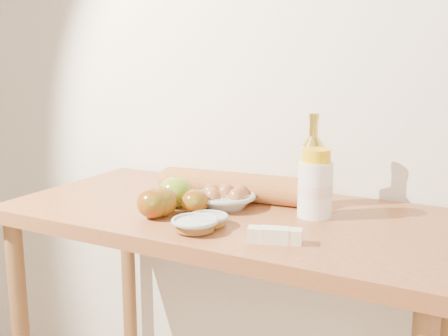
{
  "coord_description": "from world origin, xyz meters",
  "views": [
    {
      "loc": [
        0.68,
        -0.1,
        1.32
      ],
      "look_at": [
        0.0,
        1.15,
        1.02
      ],
      "focal_mm": 45.0,
      "sensor_mm": 36.0,
      "label": 1
    }
  ],
  "objects_px": {
    "egg_bowl": "(225,199)",
    "table": "(229,253)",
    "bourbon_bottle": "(312,169)",
    "cream_bottle": "(315,186)",
    "baguette": "(235,186)"
  },
  "relations": [
    {
      "from": "table",
      "to": "cream_bottle",
      "type": "distance_m",
      "value": 0.31
    },
    {
      "from": "table",
      "to": "egg_bowl",
      "type": "distance_m",
      "value": 0.15
    },
    {
      "from": "table",
      "to": "cream_bottle",
      "type": "relative_size",
      "value": 6.82
    },
    {
      "from": "bourbon_bottle",
      "to": "cream_bottle",
      "type": "height_order",
      "value": "bourbon_bottle"
    },
    {
      "from": "table",
      "to": "egg_bowl",
      "type": "relative_size",
      "value": 5.36
    },
    {
      "from": "table",
      "to": "bourbon_bottle",
      "type": "height_order",
      "value": "bourbon_bottle"
    },
    {
      "from": "cream_bottle",
      "to": "egg_bowl",
      "type": "xyz_separation_m",
      "value": [
        -0.24,
        -0.03,
        -0.06
      ]
    },
    {
      "from": "egg_bowl",
      "to": "baguette",
      "type": "xyz_separation_m",
      "value": [
        -0.01,
        0.08,
        0.02
      ]
    },
    {
      "from": "table",
      "to": "egg_bowl",
      "type": "xyz_separation_m",
      "value": [
        -0.02,
        0.02,
        0.15
      ]
    },
    {
      "from": "cream_bottle",
      "to": "baguette",
      "type": "bearing_deg",
      "value": 160.43
    },
    {
      "from": "bourbon_bottle",
      "to": "egg_bowl",
      "type": "bearing_deg",
      "value": -142.97
    },
    {
      "from": "table",
      "to": "bourbon_bottle",
      "type": "relative_size",
      "value": 4.72
    },
    {
      "from": "egg_bowl",
      "to": "table",
      "type": "bearing_deg",
      "value": -35.3
    },
    {
      "from": "bourbon_bottle",
      "to": "table",
      "type": "bearing_deg",
      "value": -136.8
    },
    {
      "from": "table",
      "to": "bourbon_bottle",
      "type": "distance_m",
      "value": 0.32
    }
  ]
}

